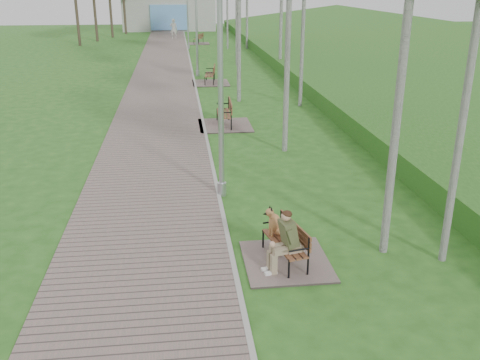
% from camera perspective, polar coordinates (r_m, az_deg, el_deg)
% --- Properties ---
extents(ground, '(120.00, 120.00, 0.00)m').
position_cam_1_polar(ground, '(12.83, -1.99, -3.13)').
color(ground, '#24541A').
rests_on(ground, ground).
extents(walkway, '(3.50, 67.00, 0.04)m').
position_cam_1_polar(walkway, '(33.63, -8.19, 11.49)').
color(walkway, '#74635E').
rests_on(walkway, ground).
extents(kerb, '(0.10, 67.00, 0.05)m').
position_cam_1_polar(kerb, '(33.63, -5.15, 11.62)').
color(kerb, '#999993').
rests_on(kerb, ground).
extents(embankment, '(14.00, 70.00, 1.60)m').
position_cam_1_polar(embankment, '(34.64, 15.60, 11.19)').
color(embankment, '#44842C').
rests_on(embankment, ground).
extents(building_north, '(10.00, 5.20, 4.00)m').
position_cam_1_polar(building_north, '(62.78, -7.57, 17.40)').
color(building_north, '#9E9E99').
rests_on(building_north, ground).
extents(bench_main, '(1.64, 1.82, 1.43)m').
position_cam_1_polar(bench_main, '(10.32, 4.58, -6.92)').
color(bench_main, '#74635E').
rests_on(bench_main, ground).
extents(bench_second, '(1.95, 2.17, 1.20)m').
position_cam_1_polar(bench_second, '(20.23, -1.71, 6.40)').
color(bench_second, '#74635E').
rests_on(bench_second, ground).
extents(bench_third, '(1.92, 2.13, 1.18)m').
position_cam_1_polar(bench_third, '(29.04, -3.22, 10.67)').
color(bench_third, '#74635E').
rests_on(bench_third, ground).
extents(bench_far, '(1.75, 1.95, 1.08)m').
position_cam_1_polar(bench_far, '(48.33, -4.43, 14.52)').
color(bench_far, '#74635E').
rests_on(bench_far, ground).
extents(lamp_post_near, '(0.23, 0.23, 5.85)m').
position_cam_1_polar(lamp_post_near, '(12.89, -2.08, 9.73)').
color(lamp_post_near, '#A4A7AC').
rests_on(lamp_post_near, ground).
extents(lamp_post_second, '(0.22, 0.22, 5.66)m').
position_cam_1_polar(lamp_post_second, '(31.15, -4.65, 15.79)').
color(lamp_post_second, '#A4A7AC').
rests_on(lamp_post_second, ground).
extents(lamp_post_third, '(0.18, 0.18, 4.62)m').
position_cam_1_polar(lamp_post_third, '(44.57, -5.59, 16.52)').
color(lamp_post_third, '#A4A7AC').
rests_on(lamp_post_third, ground).
extents(pedestrian_near, '(0.74, 0.56, 1.85)m').
position_cam_1_polar(pedestrian_near, '(52.66, -7.09, 15.71)').
color(pedestrian_near, silver).
rests_on(pedestrian_near, ground).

